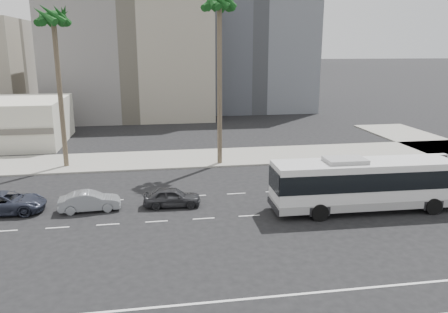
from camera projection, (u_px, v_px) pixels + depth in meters
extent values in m
plane|color=black|center=(293.00, 213.00, 29.11)|extent=(700.00, 700.00, 0.00)
cube|color=gray|center=(245.00, 156.00, 43.92)|extent=(120.00, 7.00, 0.15)
cube|color=gray|center=(131.00, 58.00, 68.08)|extent=(24.00, 18.00, 18.00)
cube|color=#4A4E56|center=(247.00, 33.00, 76.94)|extent=(20.00, 20.00, 26.00)
cube|color=silver|center=(161.00, 27.00, 262.63)|extent=(42.00, 42.00, 44.00)
cube|color=slate|center=(245.00, 2.00, 247.68)|extent=(26.00, 26.00, 70.00)
cube|color=slate|center=(273.00, 15.00, 281.53)|extent=(22.00, 22.00, 60.00)
cube|color=silver|center=(367.00, 182.00, 29.23)|extent=(12.79, 3.06, 2.85)
cube|color=black|center=(368.00, 176.00, 29.14)|extent=(12.85, 3.12, 1.21)
cube|color=gray|center=(366.00, 200.00, 29.54)|extent=(12.81, 3.10, 0.55)
cube|color=gray|center=(345.00, 161.00, 28.60)|extent=(2.67, 1.81, 0.33)
cylinder|color=black|center=(433.00, 206.00, 28.87)|extent=(1.10, 0.33, 1.10)
cylinder|color=black|center=(409.00, 192.00, 31.56)|extent=(1.10, 0.33, 1.10)
cylinder|color=black|center=(321.00, 213.00, 27.65)|extent=(1.10, 0.33, 1.10)
cylinder|color=black|center=(306.00, 198.00, 30.34)|extent=(1.10, 0.33, 1.10)
imported|color=#2D2E31|center=(172.00, 197.00, 30.24)|extent=(1.81, 4.02, 1.34)
imported|color=gray|center=(90.00, 201.00, 29.42)|extent=(1.69, 4.11, 1.32)
imported|color=#2A2F3E|center=(5.00, 203.00, 28.98)|extent=(2.42, 5.20, 1.44)
cylinder|color=brown|center=(220.00, 88.00, 39.43)|extent=(0.39, 0.39, 14.29)
cylinder|color=brown|center=(60.00, 96.00, 38.58)|extent=(0.41, 0.41, 12.99)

